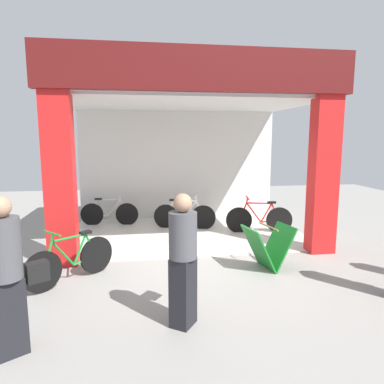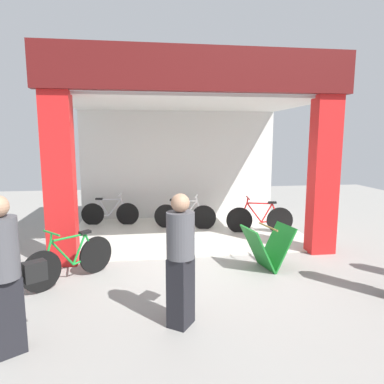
% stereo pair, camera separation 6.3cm
% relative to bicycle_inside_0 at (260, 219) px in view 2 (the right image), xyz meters
% --- Properties ---
extents(ground_plane, '(18.98, 18.98, 0.00)m').
position_rel_bicycle_inside_0_xyz_m(ground_plane, '(-1.75, -1.54, -0.35)').
color(ground_plane, gray).
rests_on(ground_plane, ground).
extents(shop_facade, '(5.69, 3.84, 3.87)m').
position_rel_bicycle_inside_0_xyz_m(shop_facade, '(-1.75, 0.22, 1.71)').
color(shop_facade, beige).
rests_on(shop_facade, ground).
extents(bicycle_inside_0, '(1.60, 0.44, 0.89)m').
position_rel_bicycle_inside_0_xyz_m(bicycle_inside_0, '(0.00, 0.00, 0.00)').
color(bicycle_inside_0, black).
rests_on(bicycle_inside_0, ground).
extents(bicycle_inside_1, '(1.53, 0.52, 0.87)m').
position_rel_bicycle_inside_0_xyz_m(bicycle_inside_1, '(-1.76, 0.64, -0.01)').
color(bicycle_inside_1, black).
rests_on(bicycle_inside_1, ground).
extents(bicycle_inside_2, '(1.51, 0.41, 0.83)m').
position_rel_bicycle_inside_0_xyz_m(bicycle_inside_2, '(-3.67, 1.29, -0.02)').
color(bicycle_inside_2, black).
rests_on(bicycle_inside_2, ground).
extents(bicycle_parked_0, '(1.19, 1.14, 0.88)m').
position_rel_bicycle_inside_0_xyz_m(bicycle_parked_0, '(-3.95, -2.36, -0.00)').
color(bicycle_parked_0, black).
rests_on(bicycle_parked_0, ground).
extents(sandwich_board_sign, '(0.90, 0.74, 0.78)m').
position_rel_bicycle_inside_0_xyz_m(sandwich_board_sign, '(-0.63, -2.26, 0.03)').
color(sandwich_board_sign, '#197226').
rests_on(sandwich_board_sign, ground).
extents(pedestrian_0, '(0.64, 0.54, 1.72)m').
position_rel_bicycle_inside_0_xyz_m(pedestrian_0, '(-4.23, -4.23, 0.54)').
color(pedestrian_0, black).
rests_on(pedestrian_0, ground).
extents(pedestrian_2, '(0.51, 0.60, 1.65)m').
position_rel_bicycle_inside_0_xyz_m(pedestrian_2, '(-2.34, -3.91, 0.50)').
color(pedestrian_2, black).
rests_on(pedestrian_2, ground).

